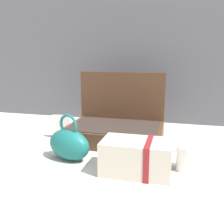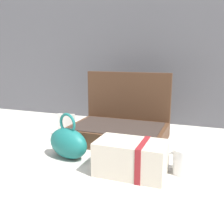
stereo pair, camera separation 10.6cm
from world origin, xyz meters
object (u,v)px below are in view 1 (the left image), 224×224
at_px(teal_pouch_handbag, 69,144).
at_px(info_card_left, 61,127).
at_px(open_suitcase, 116,125).
at_px(coffee_mug, 186,158).
at_px(cream_toiletry_bag, 137,157).

xyz_separation_m(teal_pouch_handbag, info_card_left, (-0.15, 0.24, -0.00)).
xyz_separation_m(open_suitcase, coffee_mug, (0.33, -0.29, -0.02)).
bearing_deg(open_suitcase, coffee_mug, -41.02).
relative_size(teal_pouch_handbag, coffee_mug, 1.90).
bearing_deg(cream_toiletry_bag, teal_pouch_handbag, 169.87).
bearing_deg(cream_toiletry_bag, open_suitcase, 114.62).
height_order(teal_pouch_handbag, coffee_mug, teal_pouch_handbag).
xyz_separation_m(cream_toiletry_bag, coffee_mug, (0.17, 0.06, -0.01)).
distance_m(open_suitcase, info_card_left, 0.28).
bearing_deg(open_suitcase, cream_toiletry_bag, -65.38).
relative_size(teal_pouch_handbag, cream_toiletry_bag, 0.85).
relative_size(open_suitcase, cream_toiletry_bag, 1.86).
height_order(open_suitcase, coffee_mug, open_suitcase).
relative_size(coffee_mug, info_card_left, 0.90).
bearing_deg(open_suitcase, info_card_left, -167.45).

